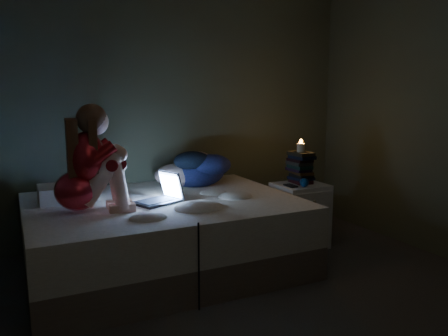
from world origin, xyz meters
TOP-DOWN VIEW (x-y plane):
  - floor at (0.00, 0.00)m, footprint 3.60×3.80m
  - wall_back at (0.00, 1.91)m, footprint 3.60×0.02m
  - bed at (-0.44, 1.10)m, footprint 2.05×1.54m
  - pillow at (-1.11, 1.40)m, footprint 0.44×0.31m
  - woman at (-1.10, 0.97)m, footprint 0.49×0.34m
  - laptop at (-0.52, 1.01)m, footprint 0.41×0.36m
  - clothes_pile at (0.03, 1.54)m, footprint 0.69×0.63m
  - nightstand at (0.85, 1.06)m, footprint 0.44×0.39m
  - book_stack at (0.88, 1.10)m, footprint 0.19×0.25m
  - candle at (0.88, 1.10)m, footprint 0.07×0.07m
  - phone at (0.71, 1.01)m, footprint 0.07×0.14m
  - blue_orb at (0.80, 0.94)m, footprint 0.08×0.08m

SIDE VIEW (x-z plane):
  - floor at x=0.00m, z-range -0.02..0.00m
  - bed at x=-0.44m, z-range 0.00..0.56m
  - nightstand at x=0.85m, z-range 0.00..0.59m
  - phone at x=0.71m, z-range 0.59..0.60m
  - blue_orb at x=0.80m, z-range 0.59..0.67m
  - pillow at x=-1.11m, z-range 0.56..0.69m
  - laptop at x=-0.52m, z-range 0.56..0.81m
  - book_stack at x=0.88m, z-range 0.59..0.87m
  - clothes_pile at x=0.03m, z-range 0.56..0.90m
  - candle at x=0.88m, z-range 0.87..0.95m
  - woman at x=-1.10m, z-range 0.56..1.33m
  - wall_back at x=0.00m, z-range 0.00..2.60m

